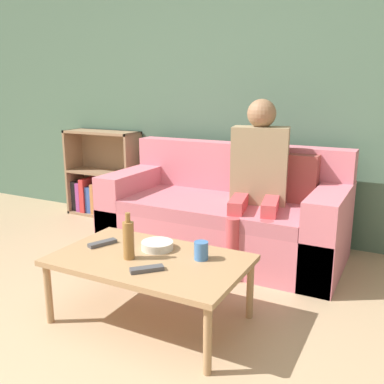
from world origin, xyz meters
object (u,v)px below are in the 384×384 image
(tv_remote_0, at_px, (147,269))
(snack_bowl, at_px, (157,245))
(person_adult, at_px, (258,171))
(tv_remote_1, at_px, (102,243))
(bookshelf, at_px, (103,183))
(bottle, at_px, (129,239))
(coffee_table, at_px, (150,263))
(cup_near, at_px, (201,251))
(couch, at_px, (225,217))

(tv_remote_0, height_order, snack_bowl, snack_bowl)
(person_adult, height_order, tv_remote_1, person_adult)
(bookshelf, bearing_deg, bottle, -47.51)
(coffee_table, height_order, cup_near, cup_near)
(tv_remote_1, bearing_deg, snack_bowl, 39.00)
(bottle, bearing_deg, coffee_table, 33.79)
(couch, relative_size, snack_bowl, 9.98)
(cup_near, distance_m, snack_bowl, 0.29)
(couch, height_order, coffee_table, couch)
(cup_near, relative_size, tv_remote_0, 0.64)
(couch, distance_m, tv_remote_1, 1.16)
(cup_near, xyz_separation_m, tv_remote_0, (-0.18, -0.26, -0.04))
(coffee_table, height_order, tv_remote_0, tv_remote_0)
(bookshelf, relative_size, bottle, 3.34)
(person_adult, bearing_deg, coffee_table, -114.59)
(cup_near, xyz_separation_m, bottle, (-0.35, -0.17, 0.06))
(cup_near, distance_m, bottle, 0.39)
(couch, bearing_deg, coffee_table, -87.90)
(bookshelf, height_order, person_adult, person_adult)
(coffee_table, relative_size, cup_near, 10.53)
(tv_remote_1, distance_m, bottle, 0.29)
(snack_bowl, bearing_deg, couch, 90.77)
(couch, relative_size, tv_remote_0, 11.82)
(bottle, bearing_deg, cup_near, 25.68)
(bookshelf, distance_m, tv_remote_0, 2.35)
(coffee_table, height_order, tv_remote_1, tv_remote_1)
(coffee_table, relative_size, snack_bowl, 5.72)
(person_adult, height_order, snack_bowl, person_adult)
(coffee_table, height_order, person_adult, person_adult)
(tv_remote_0, bearing_deg, couch, 140.14)
(tv_remote_0, height_order, tv_remote_1, same)
(snack_bowl, bearing_deg, bookshelf, 137.27)
(coffee_table, bearing_deg, person_adult, 77.34)
(tv_remote_0, distance_m, bottle, 0.22)
(bookshelf, relative_size, tv_remote_0, 5.55)
(person_adult, bearing_deg, bottle, -118.23)
(tv_remote_1, bearing_deg, tv_remote_0, -0.64)
(tv_remote_0, bearing_deg, bottle, -163.77)
(cup_near, bearing_deg, coffee_table, -157.44)
(coffee_table, xyz_separation_m, bottle, (-0.09, -0.06, 0.14))
(bookshelf, bearing_deg, couch, -14.44)
(cup_near, relative_size, snack_bowl, 0.54)
(person_adult, relative_size, tv_remote_0, 7.74)
(tv_remote_1, height_order, snack_bowl, snack_bowl)
(bottle, bearing_deg, bookshelf, 132.49)
(couch, xyz_separation_m, snack_bowl, (0.01, -1.02, 0.11))
(tv_remote_0, relative_size, tv_remote_1, 0.88)
(couch, distance_m, snack_bowl, 1.02)
(cup_near, height_order, tv_remote_1, cup_near)
(couch, height_order, cup_near, couch)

